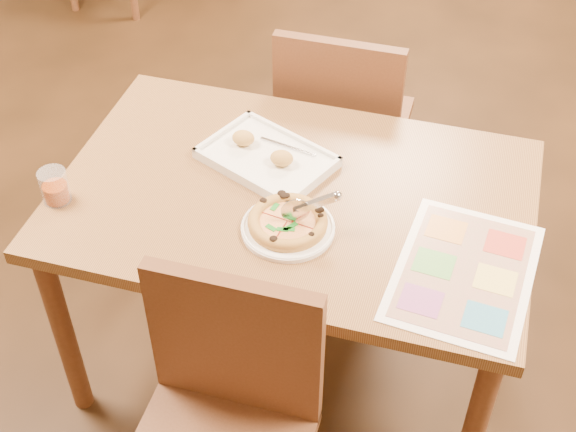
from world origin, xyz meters
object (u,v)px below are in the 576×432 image
(plate, at_px, (288,228))
(menu, at_px, (464,272))
(chair_far, at_px, (342,114))
(pizza_cutter, at_px, (310,206))
(chair_near, at_px, (225,404))
(dining_table, at_px, (294,215))
(pizza, at_px, (288,222))
(glass_tumbler, at_px, (55,188))
(appetizer_tray, at_px, (266,157))

(plate, relative_size, menu, 0.54)
(chair_far, height_order, menu, chair_far)
(chair_far, distance_m, pizza_cutter, 0.77)
(pizza_cutter, relative_size, menu, 0.30)
(chair_near, bearing_deg, menu, 41.45)
(dining_table, xyz_separation_m, pizza_cutter, (0.07, -0.12, 0.16))
(pizza, bearing_deg, dining_table, 98.71)
(chair_near, height_order, chair_far, same)
(glass_tumbler, distance_m, menu, 1.10)
(dining_table, relative_size, glass_tumbler, 13.54)
(chair_near, xyz_separation_m, chair_far, (-0.00, 1.20, 0.00))
(chair_near, height_order, glass_tumbler, chair_near)
(chair_near, distance_m, appetizer_tray, 0.74)
(plate, relative_size, pizza, 1.17)
(dining_table, relative_size, plate, 5.29)
(chair_near, bearing_deg, chair_far, 90.00)
(pizza_cutter, height_order, menu, pizza_cutter)
(pizza, distance_m, glass_tumbler, 0.64)
(chair_far, height_order, pizza, chair_far)
(glass_tumbler, bearing_deg, chair_near, -32.98)
(chair_near, relative_size, menu, 1.02)
(pizza_cutter, bearing_deg, chair_far, 73.03)
(appetizer_tray, bearing_deg, pizza_cutter, -50.94)
(dining_table, height_order, pizza_cutter, pizza_cutter)
(appetizer_tray, relative_size, menu, 0.92)
(menu, bearing_deg, pizza_cutter, 173.23)
(chair_far, bearing_deg, plate, 91.84)
(chair_near, height_order, plate, chair_near)
(pizza, xyz_separation_m, appetizer_tray, (-0.14, 0.25, -0.01))
(chair_far, distance_m, appetizer_tray, 0.53)
(chair_near, bearing_deg, plate, 86.98)
(chair_far, relative_size, menu, 1.02)
(dining_table, distance_m, chair_far, 0.61)
(plate, bearing_deg, glass_tumbler, -174.74)
(pizza_cutter, relative_size, glass_tumbler, 1.46)
(dining_table, xyz_separation_m, plate, (0.02, -0.15, 0.09))
(plate, xyz_separation_m, menu, (0.46, -0.03, -0.00))
(appetizer_tray, bearing_deg, chair_near, -80.89)
(pizza, distance_m, appetizer_tray, 0.28)
(dining_table, height_order, chair_near, chair_near)
(appetizer_tray, xyz_separation_m, menu, (0.60, -0.28, -0.01))
(pizza, height_order, pizza_cutter, pizza_cutter)
(pizza_cutter, bearing_deg, plate, -178.98)
(pizza_cutter, distance_m, glass_tumbler, 0.69)
(plate, xyz_separation_m, pizza_cutter, (0.05, 0.02, 0.07))
(plate, relative_size, appetizer_tray, 0.58)
(dining_table, xyz_separation_m, appetizer_tray, (-0.11, 0.11, 0.10))
(chair_near, height_order, pizza_cutter, chair_near)
(plate, relative_size, glass_tumbler, 2.56)
(pizza, bearing_deg, plate, -64.49)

